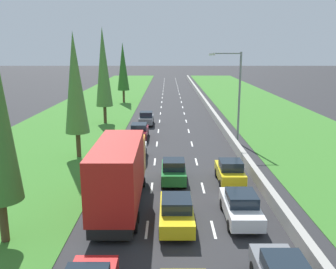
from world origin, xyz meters
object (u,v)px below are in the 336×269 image
object	(u,v)px
grey_hatchback_left_lane	(147,118)
yellow_hatchback_right_lane	(231,172)
red_box_truck_left_lane	(121,173)
poplar_tree_third	(104,67)
white_sedan_right_lane	(242,206)
maroon_sedan_left_lane	(140,131)
poplar_tree_second	(76,83)
poplar_tree_fourth	(124,67)
yellow_sedan_centre_lane_second	(177,211)
street_light_mast	(237,91)
green_hatchback_centre_lane	(175,171)
white_hatchback_left_lane	(136,150)

from	to	relation	value
grey_hatchback_left_lane	yellow_hatchback_right_lane	world-z (taller)	same
red_box_truck_left_lane	poplar_tree_third	world-z (taller)	poplar_tree_third
white_sedan_right_lane	poplar_tree_third	size ratio (longest dim) A/B	0.38
white_sedan_right_lane	maroon_sedan_left_lane	xyz separation A→B (m)	(-7.04, 19.11, 0.00)
maroon_sedan_left_lane	grey_hatchback_left_lane	world-z (taller)	grey_hatchback_left_lane
poplar_tree_second	poplar_tree_third	xyz separation A→B (m)	(-0.21, 15.32, 0.60)
yellow_hatchback_right_lane	poplar_tree_fourth	size ratio (longest dim) A/B	0.38
yellow_hatchback_right_lane	poplar_tree_second	bearing A→B (deg)	151.85
poplar_tree_third	poplar_tree_fourth	size ratio (longest dim) A/B	1.15
yellow_sedan_centre_lane_second	poplar_tree_third	xyz separation A→B (m)	(-8.49, 28.35, 6.21)
yellow_hatchback_right_lane	street_light_mast	size ratio (longest dim) A/B	0.43
green_hatchback_centre_lane	yellow_hatchback_right_lane	distance (m)	3.97
grey_hatchback_left_lane	poplar_tree_second	distance (m)	15.92
green_hatchback_centre_lane	grey_hatchback_left_lane	bearing A→B (deg)	98.62
white_sedan_right_lane	maroon_sedan_left_lane	world-z (taller)	same
poplar_tree_second	poplar_tree_fourth	xyz separation A→B (m)	(0.00, 33.98, -0.18)
poplar_tree_third	yellow_sedan_centre_lane_second	bearing A→B (deg)	-73.33
maroon_sedan_left_lane	green_hatchback_centre_lane	world-z (taller)	green_hatchback_centre_lane
green_hatchback_centre_lane	poplar_tree_second	world-z (taller)	poplar_tree_second
white_hatchback_left_lane	street_light_mast	size ratio (longest dim) A/B	0.43
yellow_sedan_centre_lane_second	poplar_tree_third	size ratio (longest dim) A/B	0.38
white_sedan_right_lane	yellow_hatchback_right_lane	distance (m)	5.84
white_sedan_right_lane	poplar_tree_second	size ratio (longest dim) A/B	0.42
green_hatchback_centre_lane	street_light_mast	world-z (taller)	street_light_mast
grey_hatchback_left_lane	poplar_tree_fourth	world-z (taller)	poplar_tree_fourth
maroon_sedan_left_lane	poplar_tree_fourth	size ratio (longest dim) A/B	0.43
red_box_truck_left_lane	white_hatchback_left_lane	distance (m)	10.10
red_box_truck_left_lane	grey_hatchback_left_lane	size ratio (longest dim) A/B	2.41
white_sedan_right_lane	red_box_truck_left_lane	xyz separation A→B (m)	(-6.82, 1.62, 1.37)
white_sedan_right_lane	green_hatchback_centre_lane	distance (m)	6.99
white_hatchback_left_lane	poplar_tree_fourth	distance (m)	35.48
poplar_tree_second	green_hatchback_centre_lane	bearing A→B (deg)	-37.77
street_light_mast	yellow_hatchback_right_lane	bearing A→B (deg)	-101.33
red_box_truck_left_lane	poplar_tree_third	size ratio (longest dim) A/B	0.79
poplar_tree_fourth	street_light_mast	bearing A→B (deg)	-63.44
grey_hatchback_left_lane	poplar_tree_second	size ratio (longest dim) A/B	0.36
maroon_sedan_left_lane	street_light_mast	xyz separation A→B (m)	(9.71, -1.77, 4.42)
white_hatchback_left_lane	poplar_tree_third	bearing A→B (deg)	108.14
white_sedan_right_lane	green_hatchback_centre_lane	size ratio (longest dim) A/B	1.15
maroon_sedan_left_lane	yellow_hatchback_right_lane	xyz separation A→B (m)	(7.40, -13.28, 0.02)
yellow_sedan_centre_lane_second	yellow_hatchback_right_lane	size ratio (longest dim) A/B	1.15
yellow_sedan_centre_lane_second	maroon_sedan_left_lane	world-z (taller)	same
grey_hatchback_left_lane	yellow_hatchback_right_lane	xyz separation A→B (m)	(7.06, -20.52, 0.00)
poplar_tree_fourth	red_box_truck_left_lane	bearing A→B (deg)	-83.60
maroon_sedan_left_lane	street_light_mast	distance (m)	10.81
white_hatchback_left_lane	poplar_tree_second	xyz separation A→B (m)	(-5.04, 0.72, 5.59)
grey_hatchback_left_lane	maroon_sedan_left_lane	bearing A→B (deg)	-92.70
grey_hatchback_left_lane	green_hatchback_centre_lane	world-z (taller)	same
white_sedan_right_lane	poplar_tree_third	bearing A→B (deg)	113.52
green_hatchback_centre_lane	yellow_hatchback_right_lane	xyz separation A→B (m)	(3.97, -0.15, 0.00)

